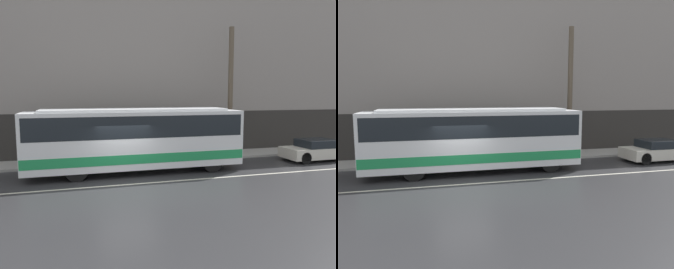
# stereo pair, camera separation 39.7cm
# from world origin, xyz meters

# --- Properties ---
(ground_plane) EXTENTS (60.00, 60.00, 0.00)m
(ground_plane) POSITION_xyz_m (0.00, 0.00, 0.00)
(ground_plane) COLOR #2D2D30
(sidewalk) EXTENTS (60.00, 2.37, 0.13)m
(sidewalk) POSITION_xyz_m (0.00, 5.19, 0.06)
(sidewalk) COLOR #A09E99
(sidewalk) RESTS_ON ground_plane
(building_facade) EXTENTS (60.00, 0.35, 12.07)m
(building_facade) POSITION_xyz_m (0.00, 6.52, 5.83)
(building_facade) COLOR gray
(building_facade) RESTS_ON ground_plane
(lane_stripe) EXTENTS (54.00, 0.14, 0.01)m
(lane_stripe) POSITION_xyz_m (0.00, 0.00, 0.00)
(lane_stripe) COLOR beige
(lane_stripe) RESTS_ON ground_plane
(transit_bus) EXTENTS (10.66, 2.49, 3.21)m
(transit_bus) POSITION_xyz_m (0.80, 2.24, 1.81)
(transit_bus) COLOR white
(transit_bus) RESTS_ON ground_plane
(sedan_white_front) EXTENTS (4.29, 1.78, 1.26)m
(sedan_white_front) POSITION_xyz_m (11.81, 2.24, 0.61)
(sedan_white_front) COLOR beige
(sedan_white_front) RESTS_ON ground_plane
(utility_pole_near) EXTENTS (0.30, 0.30, 7.82)m
(utility_pole_near) POSITION_xyz_m (7.14, 4.56, 4.04)
(utility_pole_near) COLOR brown
(utility_pole_near) RESTS_ON sidewalk
(pedestrian_waiting) EXTENTS (0.36, 0.36, 1.63)m
(pedestrian_waiting) POSITION_xyz_m (-1.18, 4.54, 0.88)
(pedestrian_waiting) COLOR navy
(pedestrian_waiting) RESTS_ON sidewalk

